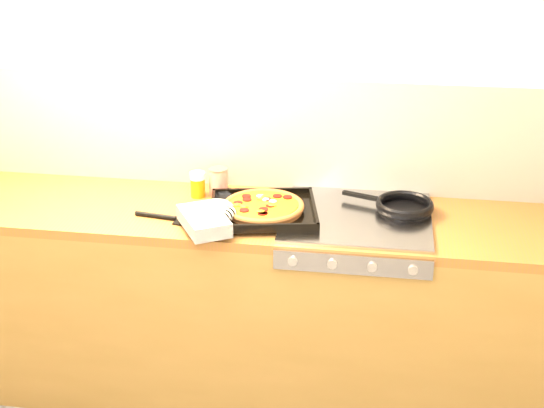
% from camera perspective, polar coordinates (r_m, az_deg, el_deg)
% --- Properties ---
extents(room_shell, '(3.20, 3.20, 3.20)m').
position_cam_1_polar(room_shell, '(3.34, -0.89, 5.35)').
color(room_shell, white).
rests_on(room_shell, ground).
extents(counter_run, '(3.20, 0.62, 0.90)m').
position_cam_1_polar(counter_run, '(3.37, -1.63, -7.56)').
color(counter_run, olive).
rests_on(counter_run, ground).
extents(stovetop, '(0.60, 0.56, 0.02)m').
position_cam_1_polar(stovetop, '(3.12, 6.42, -1.01)').
color(stovetop, '#9E9EA3').
rests_on(stovetop, counter_run).
extents(pizza_on_tray, '(0.58, 0.57, 0.07)m').
position_cam_1_polar(pizza_on_tray, '(3.06, -1.89, -0.49)').
color(pizza_on_tray, black).
rests_on(pizza_on_tray, stovetop).
extents(frying_pan, '(0.42, 0.30, 0.04)m').
position_cam_1_polar(frying_pan, '(3.17, 9.86, -0.16)').
color(frying_pan, black).
rests_on(frying_pan, stovetop).
extents(tomato_can, '(0.09, 0.09, 0.12)m').
position_cam_1_polar(tomato_can, '(3.32, -4.06, 1.72)').
color(tomato_can, '#A81A0D').
rests_on(tomato_can, counter_run).
extents(juice_glass, '(0.08, 0.08, 0.11)m').
position_cam_1_polar(juice_glass, '(3.31, -5.61, 1.49)').
color(juice_glass, orange).
rests_on(juice_glass, counter_run).
extents(wooden_spoon, '(0.30, 0.09, 0.02)m').
position_cam_1_polar(wooden_spoon, '(3.32, -0.88, 0.78)').
color(wooden_spoon, '#A78047').
rests_on(wooden_spoon, counter_run).
extents(black_spatula, '(0.29, 0.10, 0.02)m').
position_cam_1_polar(black_spatula, '(3.12, -7.77, -1.05)').
color(black_spatula, black).
rests_on(black_spatula, counter_run).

